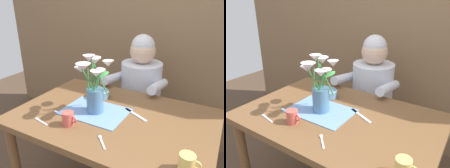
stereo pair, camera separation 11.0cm
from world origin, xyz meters
The scene contains 12 objects.
wood_panel_backdrop centered at (0.00, 1.05, 1.25)m, with size 4.00×0.10×2.50m, color brown.
dining_table centered at (0.00, 0.00, 0.64)m, with size 1.20×0.80×0.74m.
seated_person centered at (-0.06, 0.62, 0.56)m, with size 0.45×0.47×1.14m.
striped_placemat centered at (-0.12, -0.02, 0.74)m, with size 0.40×0.28×0.01m, color #6B93D1.
flower_vase centered at (-0.12, -0.02, 0.92)m, with size 0.25×0.28×0.36m.
ceramic_bowl centered at (-0.20, 0.17, 0.77)m, with size 0.14×0.14×0.06m.
dinner_knife centered at (0.12, 0.07, 0.74)m, with size 0.19×0.02×0.01m, color silver.
coffee_cup centered at (-0.17, -0.22, 0.78)m, with size 0.09×0.07×0.08m.
tea_cup centered at (0.49, -0.26, 0.78)m, with size 0.09×0.07×0.08m.
spoon_0 centered at (-0.35, -0.27, 0.74)m, with size 0.12×0.04×0.01m.
spoon_1 centered at (-0.31, -0.14, 0.74)m, with size 0.12×0.02×0.01m.
spoon_2 centered at (0.07, -0.25, 0.74)m, with size 0.09×0.09×0.01m.
Camera 1 is at (0.57, -1.05, 1.43)m, focal length 35.86 mm.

